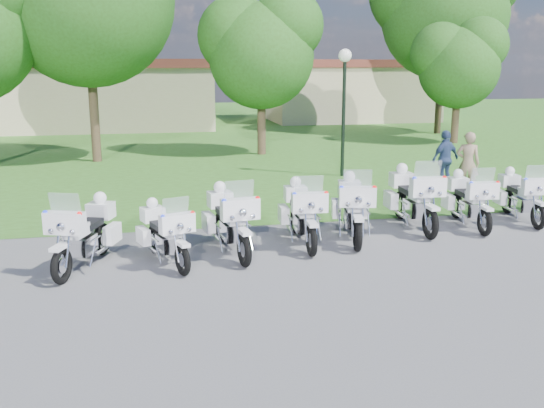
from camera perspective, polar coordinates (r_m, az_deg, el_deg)
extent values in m
plane|color=#59595E|center=(11.87, 3.13, -5.66)|extent=(100.00, 100.00, 0.00)
cube|color=#35601E|center=(38.16, -7.34, 7.20)|extent=(100.00, 48.00, 0.01)
torus|color=black|center=(11.36, -19.19, -5.51)|extent=(0.35, 0.67, 0.67)
torus|color=black|center=(12.81, -15.71, -3.19)|extent=(0.35, 0.67, 0.67)
cube|color=white|center=(11.24, -19.37, -3.85)|extent=(0.32, 0.48, 0.07)
cube|color=white|center=(11.35, -18.93, -1.70)|extent=(0.76, 0.47, 0.40)
cube|color=silver|center=(11.33, -18.92, 0.09)|extent=(0.57, 0.31, 0.38)
sphere|color=red|center=(11.11, -17.68, -0.91)|extent=(0.09, 0.09, 0.09)
sphere|color=#1426E5|center=(11.41, -20.57, -0.78)|extent=(0.09, 0.09, 0.09)
cube|color=silver|center=(12.06, -17.34, -3.71)|extent=(0.51, 0.64, 0.34)
cube|color=white|center=(11.76, -17.96, -2.40)|extent=(0.48, 0.60, 0.22)
cube|color=black|center=(12.23, -16.84, -1.83)|extent=(0.53, 0.70, 0.12)
cube|color=white|center=(12.52, -14.78, -2.70)|extent=(0.35, 0.55, 0.36)
cube|color=white|center=(12.76, -17.26, -2.56)|extent=(0.35, 0.55, 0.36)
cube|color=white|center=(12.69, -15.82, -0.59)|extent=(0.59, 0.54, 0.32)
sphere|color=white|center=(12.63, -15.89, 0.56)|extent=(0.26, 0.26, 0.26)
torus|color=black|center=(11.27, -8.41, -5.23)|extent=(0.30, 0.61, 0.60)
torus|color=black|center=(12.64, -11.03, -3.31)|extent=(0.30, 0.61, 0.60)
cube|color=white|center=(11.16, -8.43, -3.72)|extent=(0.28, 0.43, 0.06)
cube|color=white|center=(11.27, -8.92, -1.81)|extent=(0.68, 0.41, 0.36)
cube|color=silver|center=(11.24, -9.08, -0.19)|extent=(0.51, 0.26, 0.34)
sphere|color=red|center=(11.28, -7.49, -0.84)|extent=(0.08, 0.08, 0.08)
sphere|color=#1426E5|center=(11.08, -10.23, -1.20)|extent=(0.08, 0.08, 0.08)
cube|color=silver|center=(11.93, -9.85, -3.70)|extent=(0.45, 0.58, 0.31)
cube|color=white|center=(11.65, -9.53, -2.48)|extent=(0.42, 0.54, 0.20)
cube|color=black|center=(12.10, -10.35, -2.02)|extent=(0.47, 0.63, 0.11)
cube|color=white|center=(12.56, -9.69, -2.63)|extent=(0.30, 0.50, 0.32)
cube|color=white|center=(12.39, -12.03, -2.95)|extent=(0.30, 0.50, 0.32)
cube|color=white|center=(12.53, -11.17, -0.95)|extent=(0.52, 0.48, 0.29)
sphere|color=white|center=(12.48, -11.22, 0.10)|extent=(0.23, 0.23, 0.23)
torus|color=black|center=(11.62, -2.64, -4.30)|extent=(0.23, 0.70, 0.69)
torus|color=black|center=(13.25, -4.83, -2.16)|extent=(0.23, 0.70, 0.69)
cube|color=white|center=(11.50, -2.63, -2.61)|extent=(0.24, 0.48, 0.07)
cube|color=white|center=(11.64, -3.01, -0.48)|extent=(0.77, 0.34, 0.41)
cube|color=silver|center=(11.62, -3.12, 1.32)|extent=(0.59, 0.20, 0.39)
sphere|color=red|center=(11.64, -1.38, 0.52)|extent=(0.09, 0.09, 0.09)
sphere|color=#1426E5|center=(11.45, -4.52, 0.28)|extent=(0.09, 0.09, 0.09)
cube|color=silver|center=(12.41, -3.84, -2.59)|extent=(0.42, 0.62, 0.35)
cube|color=white|center=(12.09, -3.55, -1.24)|extent=(0.40, 0.58, 0.23)
cube|color=black|center=(12.62, -4.24, -0.74)|extent=(0.43, 0.68, 0.12)
cube|color=white|center=(13.13, -3.37, -1.47)|extent=(0.26, 0.56, 0.37)
cube|color=white|center=(12.98, -6.00, -1.70)|extent=(0.26, 0.56, 0.37)
cube|color=white|center=(13.13, -4.92, 0.44)|extent=(0.55, 0.48, 0.33)
sphere|color=white|center=(13.07, -4.94, 1.59)|extent=(0.27, 0.27, 0.27)
torus|color=black|center=(12.25, 3.74, -3.43)|extent=(0.17, 0.69, 0.68)
torus|color=black|center=(13.88, 2.22, -1.44)|extent=(0.17, 0.69, 0.68)
cube|color=white|center=(12.14, 3.78, -1.85)|extent=(0.21, 0.46, 0.07)
cube|color=white|center=(12.29, 3.56, 0.14)|extent=(0.74, 0.28, 0.41)
cube|color=silver|center=(12.27, 3.52, 1.82)|extent=(0.57, 0.15, 0.38)
sphere|color=red|center=(12.26, 5.11, 1.01)|extent=(0.09, 0.09, 0.09)
sphere|color=#1426E5|center=(12.13, 2.13, 0.92)|extent=(0.09, 0.09, 0.09)
cube|color=silver|center=(13.05, 2.92, -1.83)|extent=(0.37, 0.59, 0.34)
cube|color=white|center=(12.73, 3.16, -0.57)|extent=(0.35, 0.54, 0.22)
cube|color=black|center=(13.26, 2.68, -0.10)|extent=(0.38, 0.65, 0.12)
cube|color=white|center=(13.75, 3.59, -0.85)|extent=(0.21, 0.54, 0.37)
cube|color=white|center=(13.64, 1.09, -0.95)|extent=(0.21, 0.54, 0.37)
cube|color=white|center=(13.77, 2.22, 1.00)|extent=(0.51, 0.43, 0.32)
sphere|color=white|center=(13.72, 2.23, 2.08)|extent=(0.26, 0.26, 0.26)
torus|color=black|center=(12.68, 8.06, -2.91)|extent=(0.29, 0.72, 0.71)
torus|color=black|center=(14.40, 7.22, -0.95)|extent=(0.29, 0.72, 0.71)
cube|color=white|center=(12.56, 8.13, -1.31)|extent=(0.29, 0.50, 0.07)
cube|color=white|center=(12.73, 8.04, 0.69)|extent=(0.80, 0.42, 0.42)
cube|color=silver|center=(12.71, 8.06, 2.38)|extent=(0.60, 0.26, 0.40)
sphere|color=red|center=(12.67, 9.62, 1.50)|extent=(0.10, 0.10, 0.10)
sphere|color=#1426E5|center=(12.59, 6.58, 1.53)|extent=(0.10, 0.10, 0.10)
cube|color=silver|center=(13.52, 7.62, -1.32)|extent=(0.48, 0.66, 0.36)
cube|color=white|center=(13.19, 7.79, -0.04)|extent=(0.45, 0.61, 0.23)
cube|color=black|center=(13.75, 7.52, 0.41)|extent=(0.50, 0.72, 0.13)
cube|color=white|center=(14.24, 8.57, -0.41)|extent=(0.31, 0.58, 0.38)
cube|color=white|center=(14.17, 6.03, -0.40)|extent=(0.31, 0.58, 0.38)
cube|color=white|center=(14.29, 7.28, 1.51)|extent=(0.59, 0.52, 0.34)
sphere|color=white|center=(14.24, 7.31, 2.59)|extent=(0.27, 0.27, 0.27)
torus|color=black|center=(13.85, 14.68, -1.80)|extent=(0.18, 0.73, 0.73)
torus|color=black|center=(15.51, 12.01, -0.09)|extent=(0.18, 0.73, 0.73)
cube|color=white|center=(13.74, 14.81, -0.29)|extent=(0.22, 0.49, 0.08)
cube|color=white|center=(13.90, 14.46, 1.57)|extent=(0.79, 0.30, 0.43)
cube|color=silver|center=(13.89, 14.45, 3.16)|extent=(0.61, 0.16, 0.41)
sphere|color=red|center=(13.94, 15.92, 2.38)|extent=(0.10, 0.10, 0.10)
sphere|color=#1426E5|center=(13.67, 13.28, 2.33)|extent=(0.10, 0.10, 0.10)
cube|color=silver|center=(14.66, 13.27, -0.39)|extent=(0.40, 0.63, 0.37)
cube|color=white|center=(14.35, 13.73, 0.85)|extent=(0.38, 0.58, 0.24)
cube|color=black|center=(14.88, 12.88, 1.24)|extent=(0.40, 0.69, 0.13)
cube|color=white|center=(15.44, 13.39, 0.48)|extent=(0.22, 0.57, 0.39)
cube|color=white|center=(15.20, 11.11, 0.40)|extent=(0.22, 0.57, 0.39)
cube|color=white|center=(15.41, 12.08, 2.25)|extent=(0.54, 0.46, 0.35)
sphere|color=white|center=(15.36, 12.13, 3.28)|extent=(0.28, 0.28, 0.28)
torus|color=black|center=(14.48, 19.38, -1.65)|extent=(0.20, 0.65, 0.64)
torus|color=black|center=(15.93, 16.97, -0.18)|extent=(0.20, 0.65, 0.64)
cube|color=white|center=(14.39, 19.52, -0.37)|extent=(0.22, 0.44, 0.07)
cube|color=white|center=(14.53, 19.23, 1.22)|extent=(0.71, 0.31, 0.38)
cube|color=silver|center=(14.52, 19.24, 2.56)|extent=(0.55, 0.18, 0.36)
sphere|color=red|center=(14.57, 20.48, 1.89)|extent=(0.09, 0.09, 0.09)
sphere|color=#1426E5|center=(14.32, 18.26, 1.87)|extent=(0.09, 0.09, 0.09)
cube|color=silver|center=(15.19, 18.12, -0.44)|extent=(0.38, 0.57, 0.33)
cube|color=white|center=(14.92, 18.56, 0.62)|extent=(0.36, 0.53, 0.21)
cube|color=black|center=(15.39, 17.78, 0.96)|extent=(0.39, 0.63, 0.12)
cube|color=white|center=(15.88, 18.17, 0.30)|extent=(0.23, 0.52, 0.35)
cube|color=white|center=(15.66, 16.23, 0.26)|extent=(0.23, 0.52, 0.35)
cube|color=white|center=(15.85, 17.07, 1.84)|extent=(0.50, 0.43, 0.31)
sphere|color=white|center=(15.80, 17.13, 2.73)|extent=(0.25, 0.25, 0.25)
torus|color=black|center=(15.52, 23.78, -1.10)|extent=(0.20, 0.64, 0.63)
torus|color=black|center=(16.91, 21.30, 0.21)|extent=(0.20, 0.64, 0.63)
cube|color=white|center=(15.43, 23.92, 0.07)|extent=(0.22, 0.43, 0.07)
cube|color=white|center=(15.56, 23.64, 1.52)|extent=(0.70, 0.31, 0.38)
cube|color=silver|center=(15.56, 23.66, 2.75)|extent=(0.54, 0.18, 0.35)
sphere|color=#1426E5|center=(15.35, 22.80, 2.12)|extent=(0.08, 0.08, 0.08)
cube|color=silver|center=(16.20, 22.49, -0.01)|extent=(0.39, 0.57, 0.32)
cube|color=white|center=(15.94, 22.95, 0.96)|extent=(0.36, 0.53, 0.21)
cube|color=black|center=(16.38, 22.15, 1.27)|extent=(0.39, 0.62, 0.11)
cube|color=white|center=(16.87, 22.41, 0.65)|extent=(0.23, 0.51, 0.34)
cube|color=white|center=(16.63, 20.67, 0.63)|extent=(0.23, 0.51, 0.34)
cube|color=white|center=(16.82, 21.41, 2.08)|extent=(0.50, 0.43, 0.30)
sphere|color=white|center=(16.78, 21.48, 2.90)|extent=(0.24, 0.24, 0.24)
cylinder|color=black|center=(20.98, 6.74, 7.92)|extent=(0.12, 0.12, 3.93)
sphere|color=white|center=(20.91, 6.89, 13.71)|extent=(0.44, 0.44, 0.44)
cylinder|color=#38281C|center=(25.08, -16.44, 9.01)|extent=(0.36, 0.36, 4.55)
cylinder|color=#38281C|center=(26.12, -1.00, 8.00)|extent=(0.36, 0.36, 3.03)
sphere|color=#234914|center=(26.02, -1.02, 13.74)|extent=(4.41, 4.41, 4.41)
sphere|color=#234914|center=(26.22, -3.32, 15.52)|extent=(3.30, 3.30, 3.30)
sphere|color=#234914|center=(26.01, 1.42, 16.47)|extent=(3.03, 3.03, 3.03)
cylinder|color=#38281C|center=(31.27, 16.89, 7.92)|extent=(0.36, 0.36, 2.65)
sphere|color=#234914|center=(31.18, 17.17, 12.11)|extent=(3.85, 3.85, 3.85)
sphere|color=#234914|center=(31.06, 15.59, 13.54)|extent=(2.89, 2.89, 2.89)
sphere|color=#234914|center=(31.42, 19.01, 13.97)|extent=(2.65, 2.65, 2.65)
cylinder|color=#38281C|center=(35.38, 15.49, 10.16)|extent=(0.36, 0.36, 4.64)
sphere|color=#234914|center=(35.44, 15.89, 16.64)|extent=(6.75, 6.75, 6.75)
cube|color=tan|center=(39.04, -16.48, 9.56)|extent=(14.00, 8.00, 3.60)
cube|color=brown|center=(38.98, -16.67, 12.56)|extent=(14.56, 8.32, 0.50)
cube|color=tan|center=(43.21, 7.19, 10.26)|extent=(11.00, 7.00, 3.60)
cube|color=brown|center=(43.17, 7.27, 12.98)|extent=(11.44, 7.28, 0.50)
imported|color=#8C725E|center=(18.86, 17.94, 3.65)|extent=(0.81, 0.73, 1.87)
imported|color=navy|center=(19.75, 15.98, 4.07)|extent=(1.14, 0.76, 1.80)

